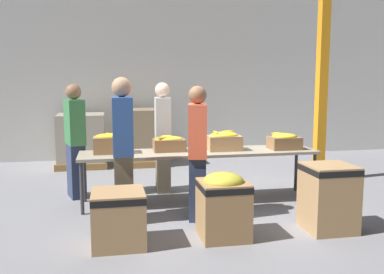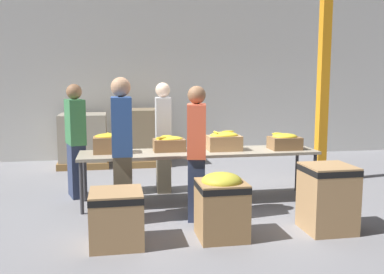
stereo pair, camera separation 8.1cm
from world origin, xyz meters
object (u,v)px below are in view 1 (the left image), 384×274
donation_bin_1 (223,203)px  support_pillar (322,65)px  banana_box_1 (169,144)px  banana_box_3 (284,141)px  pallet_stack_1 (82,141)px  volunteer_3 (123,151)px  donation_bin_0 (118,216)px  banana_box_0 (111,143)px  volunteer_0 (75,142)px  volunteer_2 (163,138)px  donation_bin_2 (328,195)px  banana_box_2 (224,141)px  sorting_table (200,154)px  pallet_stack_0 (143,137)px  volunteer_1 (197,154)px

donation_bin_1 → support_pillar: size_ratio=0.19×
banana_box_1 → donation_bin_1: 1.65m
banana_box_3 → pallet_stack_1: size_ratio=0.41×
banana_box_1 → pallet_stack_1: size_ratio=0.42×
volunteer_3 → donation_bin_0: bearing=173.9°
banana_box_0 → volunteer_0: (-0.52, 0.52, -0.04)m
volunteer_0 → pallet_stack_1: volunteer_0 is taller
banana_box_0 → volunteer_2: 1.00m
donation_bin_1 → donation_bin_2: size_ratio=0.95×
donation_bin_2 → support_pillar: 2.98m
banana_box_2 → donation_bin_0: banana_box_2 is taller
sorting_table → support_pillar: (2.29, 0.83, 1.30)m
volunteer_3 → volunteer_0: bearing=27.6°
pallet_stack_0 → banana_box_2: bearing=-72.5°
sorting_table → volunteer_3: size_ratio=1.89×
sorting_table → pallet_stack_1: pallet_stack_1 is taller
banana_box_3 → donation_bin_2: banana_box_3 is taller
banana_box_2 → volunteer_0: bearing=164.6°
donation_bin_2 → pallet_stack_1: (-3.05, 4.43, 0.10)m
volunteer_2 → pallet_stack_0: 2.29m
donation_bin_0 → banana_box_3: bearing=29.6°
donation_bin_0 → banana_box_1: bearing=63.6°
banana_box_3 → volunteer_0: size_ratio=0.26×
banana_box_2 → banana_box_3: banana_box_2 is taller
banana_box_0 → banana_box_2: banana_box_2 is taller
volunteer_0 → donation_bin_1: (1.72, -2.05, -0.45)m
banana_box_0 → support_pillar: support_pillar is taller
banana_box_2 → sorting_table: bearing=-178.6°
donation_bin_2 → pallet_stack_0: bearing=112.2°
banana_box_0 → banana_box_1: 0.81m
banana_box_3 → volunteer_1: bearing=-154.8°
banana_box_2 → support_pillar: 2.38m
sorting_table → banana_box_2: (0.36, 0.01, 0.18)m
donation_bin_2 → pallet_stack_0: 4.76m
volunteer_0 → donation_bin_2: size_ratio=2.17×
sorting_table → banana_box_3: size_ratio=7.70×
banana_box_1 → sorting_table: bearing=-11.7°
banana_box_3 → pallet_stack_0: (-1.83, 3.01, -0.29)m
volunteer_0 → volunteer_2: (1.32, 0.09, 0.01)m
volunteer_2 → volunteer_3: volunteer_3 is taller
pallet_stack_0 → donation_bin_0: bearing=-98.1°
banana_box_2 → volunteer_3: bearing=-154.9°
pallet_stack_0 → pallet_stack_1: (-1.25, 0.02, -0.04)m
banana_box_1 → volunteer_1: (0.24, -0.83, -0.01)m
banana_box_2 → pallet_stack_1: pallet_stack_1 is taller
pallet_stack_0 → support_pillar: bearing=-36.5°
donation_bin_1 → donation_bin_2: donation_bin_2 is taller
volunteer_1 → volunteer_3: (-0.92, 0.06, 0.05)m
volunteer_2 → pallet_stack_1: size_ratio=1.61×
donation_bin_1 → support_pillar: support_pillar is taller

